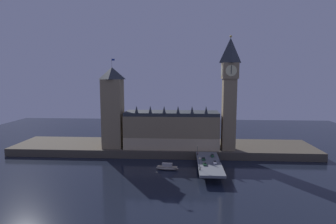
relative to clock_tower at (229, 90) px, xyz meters
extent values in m
plane|color=black|center=(-46.27, -25.93, -46.51)|extent=(400.00, 400.00, 0.00)
cube|color=#4C4438|center=(-46.27, 13.07, -43.79)|extent=(220.00, 42.00, 5.43)
cube|color=#8E7A56|center=(-39.34, 5.51, -29.49)|extent=(66.17, 21.88, 23.18)
cube|color=#D5B989|center=(-39.34, -5.55, -36.90)|extent=(66.17, 0.20, 8.34)
cube|color=#2D3338|center=(-39.34, 5.51, -16.70)|extent=(66.17, 20.13, 2.40)
cone|color=#2D3338|center=(-62.97, -3.79, -12.95)|extent=(2.40, 2.40, 5.10)
cone|color=#2D3338|center=(-53.52, -3.79, -12.95)|extent=(2.40, 2.40, 5.10)
cone|color=#2D3338|center=(-44.06, -3.79, -12.95)|extent=(2.40, 2.40, 5.10)
cone|color=#2D3338|center=(-34.61, -3.79, -12.95)|extent=(2.40, 2.40, 5.10)
cone|color=#2D3338|center=(-25.16, -3.79, -12.95)|extent=(2.40, 2.40, 5.10)
cone|color=#2D3338|center=(-15.70, -3.79, -12.95)|extent=(2.40, 2.40, 5.10)
cube|color=#8E7A56|center=(0.00, 0.00, -16.61)|extent=(8.87, 8.87, 48.92)
cube|color=#8E7A56|center=(0.00, 0.00, 13.12)|extent=(10.47, 10.47, 10.54)
cylinder|color=beige|center=(0.00, -5.36, 13.12)|extent=(7.36, 0.25, 7.36)
cylinder|color=beige|center=(0.00, 5.36, 13.12)|extent=(7.36, 0.25, 7.36)
cylinder|color=beige|center=(5.36, 0.00, 13.12)|extent=(0.25, 7.36, 7.36)
cylinder|color=beige|center=(-5.36, 0.00, 13.12)|extent=(0.25, 7.36, 7.36)
cube|color=black|center=(0.00, -5.54, 13.67)|extent=(0.36, 0.10, 5.52)
pyramid|color=#2D3338|center=(0.00, 0.00, 26.61)|extent=(10.47, 10.47, 16.44)
sphere|color=gold|center=(0.00, 0.00, 35.63)|extent=(1.60, 1.60, 1.60)
cube|color=#8E7A56|center=(-81.04, 2.37, -16.83)|extent=(13.60, 13.60, 48.48)
pyramid|color=#2D3338|center=(-81.04, 2.37, 11.60)|extent=(13.87, 13.87, 8.39)
cylinder|color=#99999E|center=(-81.04, 2.37, 18.80)|extent=(0.24, 0.24, 6.00)
cube|color=navy|center=(-79.94, 2.37, 20.90)|extent=(2.00, 0.08, 1.20)
cube|color=slate|center=(-15.46, -30.93, -41.53)|extent=(13.57, 46.00, 1.40)
cube|color=#4C4438|center=(-15.46, -38.60, -44.37)|extent=(11.53, 3.20, 4.28)
cube|color=#4C4438|center=(-15.46, -23.27, -44.37)|extent=(11.53, 3.20, 4.28)
cube|color=#235633|center=(-18.44, -26.71, -40.20)|extent=(1.85, 4.40, 0.91)
cube|color=black|center=(-18.44, -26.71, -39.52)|extent=(1.52, 1.98, 0.45)
cylinder|color=black|center=(-19.32, -25.34, -40.51)|extent=(0.22, 0.64, 0.64)
cylinder|color=black|center=(-17.56, -25.34, -40.51)|extent=(0.22, 0.64, 0.64)
cylinder|color=black|center=(-19.32, -28.07, -40.51)|extent=(0.22, 0.64, 0.64)
cylinder|color=black|center=(-17.56, -28.07, -40.51)|extent=(0.22, 0.64, 0.64)
cube|color=#235633|center=(-18.44, -36.21, -40.25)|extent=(1.87, 4.77, 0.81)
cube|color=black|center=(-18.44, -36.21, -39.62)|extent=(1.54, 2.15, 0.45)
cylinder|color=black|center=(-19.33, -34.74, -40.51)|extent=(0.22, 0.64, 0.64)
cylinder|color=black|center=(-17.55, -34.74, -40.51)|extent=(0.22, 0.64, 0.64)
cylinder|color=black|center=(-19.33, -37.69, -40.51)|extent=(0.22, 0.64, 0.64)
cylinder|color=black|center=(-17.55, -37.69, -40.51)|extent=(0.22, 0.64, 0.64)
cube|color=white|center=(-12.47, -33.30, -40.23)|extent=(1.73, 4.40, 0.84)
cube|color=black|center=(-12.47, -33.30, -39.59)|extent=(1.42, 1.98, 0.45)
cylinder|color=black|center=(-11.65, -34.67, -40.51)|extent=(0.22, 0.64, 0.64)
cylinder|color=black|center=(-13.29, -34.67, -40.51)|extent=(0.22, 0.64, 0.64)
cylinder|color=black|center=(-11.65, -31.94, -40.51)|extent=(0.22, 0.64, 0.64)
cylinder|color=black|center=(-13.29, -31.94, -40.51)|extent=(0.22, 0.64, 0.64)
cube|color=#235633|center=(-12.47, -19.04, -40.18)|extent=(1.77, 4.69, 0.94)
cube|color=black|center=(-12.47, -19.04, -39.48)|extent=(1.45, 2.11, 0.45)
cylinder|color=black|center=(-11.63, -20.49, -40.51)|extent=(0.22, 0.64, 0.64)
cylinder|color=black|center=(-13.31, -20.49, -40.51)|extent=(0.22, 0.64, 0.64)
cylinder|color=black|center=(-11.63, -17.59, -40.51)|extent=(0.22, 0.64, 0.64)
cylinder|color=black|center=(-13.31, -17.59, -40.51)|extent=(0.22, 0.64, 0.64)
cylinder|color=black|center=(-21.43, -45.14, -40.43)|extent=(0.28, 0.28, 0.79)
cylinder|color=black|center=(-21.43, -45.14, -39.70)|extent=(0.38, 0.38, 0.66)
sphere|color=tan|center=(-21.43, -45.14, -39.27)|extent=(0.21, 0.21, 0.21)
cylinder|color=black|center=(-9.49, -29.42, -40.41)|extent=(0.28, 0.28, 0.83)
cylinder|color=navy|center=(-9.49, -29.42, -39.65)|extent=(0.38, 0.38, 0.69)
sphere|color=tan|center=(-9.49, -29.42, -39.19)|extent=(0.22, 0.22, 0.22)
cylinder|color=black|center=(-21.43, -15.21, -40.44)|extent=(0.28, 0.28, 0.78)
cylinder|color=maroon|center=(-21.43, -15.21, -39.72)|extent=(0.38, 0.38, 0.65)
sphere|color=tan|center=(-21.43, -15.21, -39.29)|extent=(0.21, 0.21, 0.21)
cylinder|color=#2D3333|center=(-21.83, -45.65, -40.58)|extent=(0.56, 0.56, 0.50)
cylinder|color=#2D3333|center=(-21.83, -45.65, -37.51)|extent=(0.18, 0.18, 5.63)
sphere|color=#F9E5A3|center=(-21.83, -45.65, -34.15)|extent=(0.60, 0.60, 0.60)
sphere|color=#F9E5A3|center=(-22.28, -45.65, -34.50)|extent=(0.44, 0.44, 0.44)
sphere|color=#F9E5A3|center=(-21.38, -45.65, -34.50)|extent=(0.44, 0.44, 0.44)
cylinder|color=#2D3333|center=(-9.09, -30.93, -40.58)|extent=(0.56, 0.56, 0.50)
cylinder|color=#2D3333|center=(-9.09, -30.93, -37.48)|extent=(0.18, 0.18, 5.69)
sphere|color=#F9E5A3|center=(-9.09, -30.93, -34.08)|extent=(0.60, 0.60, 0.60)
sphere|color=#F9E5A3|center=(-9.54, -30.93, -34.43)|extent=(0.44, 0.44, 0.44)
sphere|color=#F9E5A3|center=(-8.64, -30.93, -34.43)|extent=(0.44, 0.44, 0.44)
cylinder|color=#2D3333|center=(-21.83, -16.21, -40.58)|extent=(0.56, 0.56, 0.50)
cylinder|color=#2D3333|center=(-21.83, -16.21, -37.73)|extent=(0.18, 0.18, 5.19)
sphere|color=#F9E5A3|center=(-21.83, -16.21, -34.59)|extent=(0.60, 0.60, 0.60)
sphere|color=#F9E5A3|center=(-22.28, -16.21, -34.94)|extent=(0.44, 0.44, 0.44)
sphere|color=#F9E5A3|center=(-21.38, -16.21, -34.94)|extent=(0.44, 0.44, 0.44)
ellipsoid|color=#B2A893|center=(-40.34, -29.46, -45.48)|extent=(13.96, 5.24, 2.07)
cube|color=tan|center=(-40.34, -29.46, -44.54)|extent=(12.25, 4.32, 0.24)
cube|color=#B7B2A8|center=(-40.34, -29.46, -43.38)|extent=(6.35, 2.99, 2.07)
camera|label=1|loc=(-30.00, -192.22, 9.00)|focal=30.00mm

